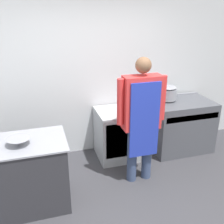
% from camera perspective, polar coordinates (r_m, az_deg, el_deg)
% --- Properties ---
extents(ground_plane, '(14.00, 14.00, 0.00)m').
position_cam_1_polar(ground_plane, '(3.47, 3.81, -21.36)').
color(ground_plane, '#38383D').
extents(wall_back, '(8.00, 0.05, 2.70)m').
position_cam_1_polar(wall_back, '(4.36, -3.96, 8.01)').
color(wall_back, silver).
rests_on(wall_back, ground_plane).
extents(prep_counter, '(1.30, 0.72, 0.89)m').
position_cam_1_polar(prep_counter, '(3.52, -20.41, -12.94)').
color(prep_counter, '#2D2D33').
rests_on(prep_counter, ground_plane).
extents(stove, '(1.04, 0.73, 0.91)m').
position_cam_1_polar(stove, '(4.79, 14.56, -2.79)').
color(stove, '#4C4F56').
rests_on(stove, ground_plane).
extents(fridge_unit, '(0.64, 0.67, 0.83)m').
position_cam_1_polar(fridge_unit, '(4.40, 0.95, -4.80)').
color(fridge_unit, '#A8ADB2').
rests_on(fridge_unit, ground_plane).
extents(person_cook, '(0.70, 0.24, 1.81)m').
position_cam_1_polar(person_cook, '(3.57, 6.45, -0.36)').
color(person_cook, '#38476B').
rests_on(person_cook, ground_plane).
extents(mixing_bowl, '(0.28, 0.28, 0.09)m').
position_cam_1_polar(mixing_bowl, '(3.22, -19.63, -6.08)').
color(mixing_bowl, gray).
rests_on(mixing_bowl, prep_counter).
extents(stock_pot, '(0.32, 0.32, 0.24)m').
position_cam_1_polar(stock_pot, '(4.58, 11.90, 4.19)').
color(stock_pot, gray).
rests_on(stock_pot, stove).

